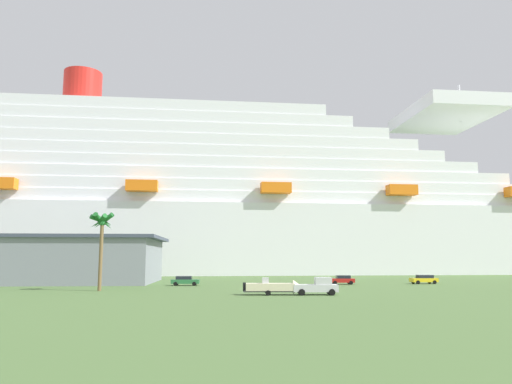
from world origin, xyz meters
The scene contains 9 objects.
ground_plane centered at (0.00, 30.00, 0.00)m, with size 600.00×600.00×0.00m, color #4C6B38.
cruise_ship centered at (-12.72, 67.42, 19.33)m, with size 292.53×44.44×62.79m.
pickup_truck centered at (6.74, -11.61, 1.04)m, with size 5.68×2.47×2.20m.
small_boat_on_trailer centered at (1.53, -11.39, 0.96)m, with size 8.54×2.20×2.15m.
palm_tree centered at (-22.61, -2.40, 9.11)m, with size 3.56×3.48×11.19m.
parked_car_yellow_taxi centered at (30.76, 13.18, 0.84)m, with size 4.88×2.40×1.58m.
parked_car_green_wagon centered at (-11.70, 10.23, 0.83)m, with size 4.77×2.16×1.58m.
parked_car_red_hatchback centered at (15.67, 12.31, 0.83)m, with size 4.31×2.25×1.58m.
parked_car_black_coupe centered at (-29.14, 20.85, 0.83)m, with size 4.90×2.69×1.58m.
Camera 1 is at (-4.50, -72.49, 4.60)m, focal length 33.69 mm.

